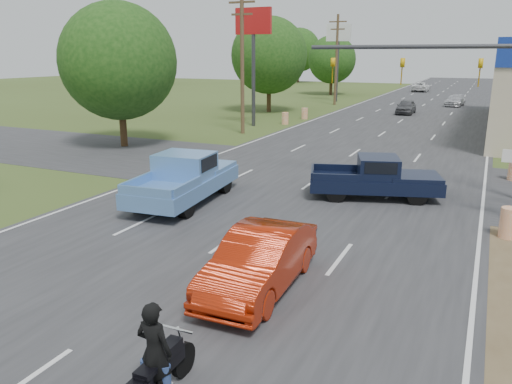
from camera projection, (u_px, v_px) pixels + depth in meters
The scene contains 23 objects.
main_road at pixel (400, 121), 43.77m from camera, with size 15.00×180.00×0.02m, color #2D2D30.
cross_road at pixel (325, 174), 24.56m from camera, with size 120.00×10.00×0.02m, color #2D2D30.
utility_pole_5 at pixel (242, 60), 35.75m from camera, with size 2.00×0.28×10.00m.
utility_pole_6 at pixel (336, 58), 56.71m from camera, with size 2.00×0.28×10.00m.
tree_0 at pixel (119, 62), 30.61m from camera, with size 7.14×7.14×8.84m.
tree_1 at pixel (269, 55), 49.54m from camera, with size 7.56×7.56×9.36m.
tree_2 at pixel (332, 60), 70.94m from camera, with size 6.72×6.72×8.32m.
tree_4 at pixel (139, 48), 94.94m from camera, with size 9.24×9.24×11.44m.
tree_6 at pixel (299, 50), 102.29m from camera, with size 8.82×8.82×10.92m.
barrel_0 at pixel (509, 223), 15.93m from camera, with size 0.56×0.56×1.00m, color orange.
barrel_2 at pixel (285, 118), 41.87m from camera, with size 0.56×0.56×1.00m, color orange.
barrel_3 at pixel (305, 114), 45.24m from camera, with size 0.56×0.56×1.00m, color orange.
pole_sign_left_near at pixel (253, 35), 39.15m from camera, with size 3.00×0.35×9.20m.
pole_sign_left_far at pixel (338, 41), 60.11m from camera, with size 3.00×0.35×9.20m.
signal_mast at pixel (461, 77), 20.04m from camera, with size 9.12×0.40×7.00m.
red_convertible at pixel (260, 261), 12.35m from camera, with size 1.61×4.62×1.52m, color #991C07.
motorcycle at pixel (154, 381), 8.29m from camera, with size 0.64×2.08×1.06m.
rider at pixel (155, 357), 8.22m from camera, with size 0.65×0.43×1.78m, color black.
blue_pickup at pixel (186, 177), 19.80m from camera, with size 2.85×6.11×1.96m.
navy_pickup at pixel (378, 177), 20.28m from camera, with size 5.56×3.48×1.72m.
distant_car_grey at pixel (406, 107), 49.02m from camera, with size 1.62×4.03×1.37m, color #4E4E52.
distant_car_silver at pixel (455, 101), 56.46m from camera, with size 1.75×4.30×1.25m, color silver.
distant_car_white at pixel (421, 87), 78.27m from camera, with size 2.34×5.08×1.41m, color white.
Camera 1 is at (7.05, -5.10, 5.71)m, focal length 35.00 mm.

